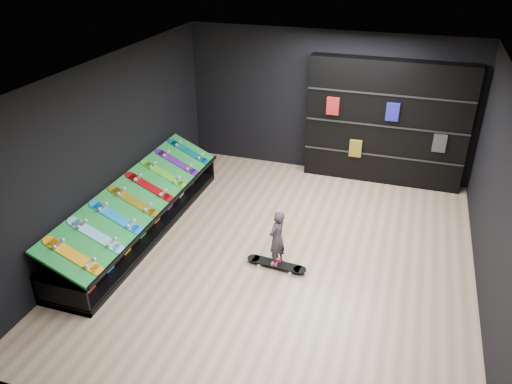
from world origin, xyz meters
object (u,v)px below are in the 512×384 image
(child, at_px, (277,248))
(display_rack, at_px, (142,218))
(floor_skateboard, at_px, (276,265))
(back_shelving, at_px, (386,123))

(child, bearing_deg, display_rack, -78.77)
(display_rack, distance_m, floor_skateboard, 2.60)
(back_shelving, distance_m, child, 3.97)
(display_rack, height_order, child, child)
(back_shelving, xyz_separation_m, child, (-1.23, -3.67, -0.90))
(back_shelving, height_order, child, back_shelving)
(floor_skateboard, distance_m, child, 0.33)
(display_rack, bearing_deg, back_shelving, 41.20)
(back_shelving, bearing_deg, display_rack, -138.80)
(display_rack, relative_size, back_shelving, 1.41)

